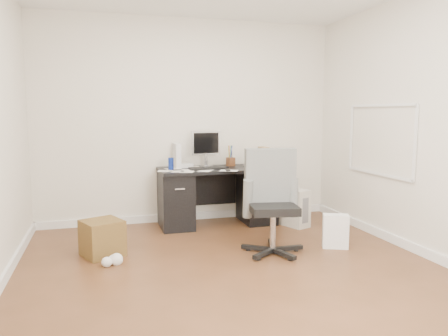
{
  "coord_description": "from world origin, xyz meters",
  "views": [
    {
      "loc": [
        -1.15,
        -3.79,
        1.46
      ],
      "look_at": [
        0.26,
        1.2,
        0.8
      ],
      "focal_mm": 35.0,
      "sensor_mm": 36.0,
      "label": 1
    }
  ],
  "objects_px": {
    "keyboard": "(208,168)",
    "lcd_monitor": "(206,149)",
    "wicker_basket": "(102,238)",
    "desk": "(217,194)",
    "pc_tower": "(291,207)",
    "office_chair": "(273,202)"
  },
  "relations": [
    {
      "from": "keyboard",
      "to": "lcd_monitor",
      "type": "bearing_deg",
      "value": 80.71
    },
    {
      "from": "wicker_basket",
      "to": "desk",
      "type": "bearing_deg",
      "value": 31.77
    },
    {
      "from": "keyboard",
      "to": "pc_tower",
      "type": "xyz_separation_m",
      "value": [
        1.06,
        -0.21,
        -0.52
      ]
    },
    {
      "from": "wicker_basket",
      "to": "keyboard",
      "type": "bearing_deg",
      "value": 31.34
    },
    {
      "from": "office_chair",
      "to": "pc_tower",
      "type": "height_order",
      "value": "office_chair"
    },
    {
      "from": "desk",
      "to": "pc_tower",
      "type": "relative_size",
      "value": 3.1
    },
    {
      "from": "keyboard",
      "to": "pc_tower",
      "type": "height_order",
      "value": "keyboard"
    },
    {
      "from": "lcd_monitor",
      "to": "keyboard",
      "type": "xyz_separation_m",
      "value": [
        -0.02,
        -0.21,
        -0.23
      ]
    },
    {
      "from": "keyboard",
      "to": "wicker_basket",
      "type": "height_order",
      "value": "keyboard"
    },
    {
      "from": "lcd_monitor",
      "to": "pc_tower",
      "type": "xyz_separation_m",
      "value": [
        1.05,
        -0.42,
        -0.75
      ]
    },
    {
      "from": "lcd_monitor",
      "to": "keyboard",
      "type": "height_order",
      "value": "lcd_monitor"
    },
    {
      "from": "keyboard",
      "to": "pc_tower",
      "type": "relative_size",
      "value": 1.01
    },
    {
      "from": "lcd_monitor",
      "to": "keyboard",
      "type": "bearing_deg",
      "value": -100.14
    },
    {
      "from": "keyboard",
      "to": "wicker_basket",
      "type": "relative_size",
      "value": 1.32
    },
    {
      "from": "lcd_monitor",
      "to": "office_chair",
      "type": "distance_m",
      "value": 1.55
    },
    {
      "from": "office_chair",
      "to": "wicker_basket",
      "type": "relative_size",
      "value": 2.95
    },
    {
      "from": "office_chair",
      "to": "pc_tower",
      "type": "xyz_separation_m",
      "value": [
        0.68,
        1.02,
        -0.3
      ]
    },
    {
      "from": "lcd_monitor",
      "to": "office_chair",
      "type": "xyz_separation_m",
      "value": [
        0.37,
        -1.44,
        -0.45
      ]
    },
    {
      "from": "desk",
      "to": "keyboard",
      "type": "bearing_deg",
      "value": -144.41
    },
    {
      "from": "keyboard",
      "to": "wicker_basket",
      "type": "bearing_deg",
      "value": -153.03
    },
    {
      "from": "desk",
      "to": "pc_tower",
      "type": "distance_m",
      "value": 0.99
    },
    {
      "from": "office_chair",
      "to": "wicker_basket",
      "type": "distance_m",
      "value": 1.8
    }
  ]
}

